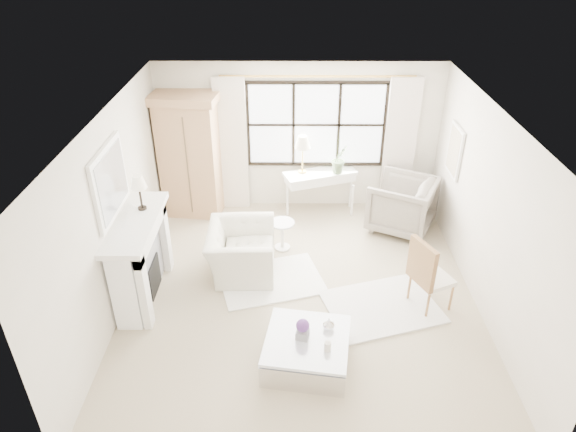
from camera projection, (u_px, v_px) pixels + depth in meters
name	position (u px, v px, depth m)	size (l,w,h in m)	color
floor	(300.00, 295.00, 7.50)	(5.50, 5.50, 0.00)	tan
ceiling	(303.00, 118.00, 6.13)	(5.50, 5.50, 0.00)	white
wall_back	(299.00, 138.00, 9.18)	(5.00, 5.00, 0.00)	white
wall_front	(307.00, 375.00, 4.45)	(5.00, 5.00, 0.00)	beige
wall_left	(114.00, 215.00, 6.83)	(5.50, 5.50, 0.00)	beige
wall_right	(490.00, 216.00, 6.80)	(5.50, 5.50, 0.00)	beige
window_pane	(316.00, 125.00, 9.04)	(2.40, 0.02, 1.50)	silver
window_frame	(316.00, 125.00, 9.03)	(2.50, 0.04, 1.50)	black
curtain_rod	(318.00, 76.00, 8.55)	(0.04, 0.04, 3.30)	gold
curtain_left	(232.00, 146.00, 9.16)	(0.55, 0.10, 2.47)	silver
curtain_right	(400.00, 146.00, 9.15)	(0.55, 0.10, 2.47)	silver
fireplace	(139.00, 258.00, 7.18)	(0.58, 1.66, 1.26)	white
mirror_frame	(110.00, 182.00, 6.58)	(0.05, 1.15, 0.95)	white
mirror_glass	(112.00, 182.00, 6.58)	(0.02, 1.00, 0.80)	silver
art_frame	(455.00, 151.00, 8.17)	(0.04, 0.62, 0.82)	white
art_canvas	(454.00, 151.00, 8.17)	(0.01, 0.52, 0.72)	#C4B497
mantel_lamp	(138.00, 184.00, 6.94)	(0.22, 0.22, 0.51)	black
armoire	(190.00, 155.00, 9.04)	(1.19, 0.83, 2.24)	tan
console_table	(320.00, 192.00, 9.43)	(1.38, 0.85, 0.80)	white
console_lamp	(303.00, 143.00, 8.94)	(0.28, 0.28, 0.69)	#B5933F
orchid_plant	(340.00, 159.00, 9.07)	(0.29, 0.24, 0.53)	#5E7A51
side_table	(282.00, 231.00, 8.38)	(0.40, 0.40, 0.51)	white
rug_left	(271.00, 280.00, 7.77)	(1.50, 1.06, 0.03)	white
rug_right	(382.00, 307.00, 7.25)	(1.52, 1.14, 0.03)	white
club_armchair	(241.00, 251.00, 7.82)	(1.14, 0.99, 0.74)	beige
wingback_chair	(402.00, 204.00, 8.87)	(1.01, 1.04, 0.94)	gray
french_chair	(429.00, 288.00, 7.14)	(0.64, 0.64, 1.08)	#9C6F41
coffee_table	(307.00, 351.00, 6.29)	(1.14, 1.14, 0.38)	silver
planter_box	(303.00, 334.00, 6.18)	(0.15, 0.15, 0.11)	gray
planter_flowers	(303.00, 325.00, 6.11)	(0.16, 0.16, 0.16)	#593078
pillar_candle	(328.00, 346.00, 5.99)	(0.08, 0.08, 0.12)	beige
coffee_vase	(329.00, 324.00, 6.30)	(0.15, 0.15, 0.15)	white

